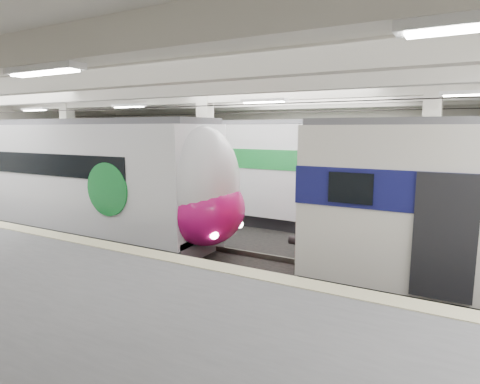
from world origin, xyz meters
The scene contains 3 objects.
station_hall centered at (0.00, -1.74, 3.24)m, with size 36.00×24.00×5.75m.
modern_emu centered at (-6.00, 0.00, 2.15)m, with size 13.48×2.78×4.36m.
far_train centered at (-3.92, 5.50, 2.26)m, with size 13.78×3.38×4.38m.
Camera 1 is at (5.84, -10.20, 4.02)m, focal length 30.00 mm.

